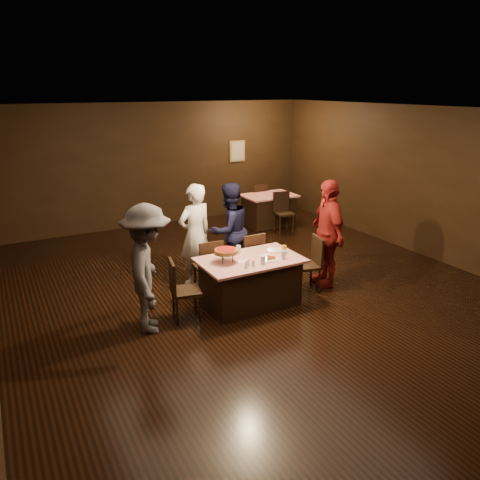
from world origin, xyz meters
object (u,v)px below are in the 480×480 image
at_px(diner_grey_knit, 148,269).
at_px(glass_front_left, 263,260).
at_px(glass_amber, 284,250).
at_px(diner_red_shirt, 327,233).
at_px(main_table, 250,281).
at_px(chair_end_left, 186,290).
at_px(pizza_stand, 226,251).
at_px(glass_back, 238,250).
at_px(chair_end_right, 306,264).
at_px(chair_back_near, 284,213).
at_px(chair_back_far, 257,201).
at_px(plate_empty, 275,250).
at_px(glass_front_right, 283,255).
at_px(diner_white_jacket, 195,235).
at_px(diner_navy_hoodie, 229,230).
at_px(chair_far_right, 249,258).
at_px(chair_far_left, 208,266).
at_px(back_table, 269,210).

xyz_separation_m(diner_grey_knit, glass_front_left, (1.72, -0.26, -0.09)).
bearing_deg(glass_amber, diner_red_shirt, 7.27).
distance_m(main_table, diner_grey_knit, 1.75).
height_order(chair_end_left, pizza_stand, pizza_stand).
bearing_deg(glass_back, chair_end_right, -14.62).
distance_m(chair_end_right, chair_back_near, 3.42).
distance_m(chair_back_far, diner_grey_knit, 6.18).
bearing_deg(plate_empty, chair_back_near, 53.88).
relative_size(chair_end_left, glass_front_right, 6.79).
bearing_deg(plate_empty, diner_white_jacket, 133.36).
relative_size(diner_white_jacket, diner_navy_hoodie, 1.03).
bearing_deg(chair_far_right, glass_front_left, 70.60).
bearing_deg(chair_end_left, diner_red_shirt, -77.04).
relative_size(diner_grey_knit, glass_front_right, 13.26).
bearing_deg(diner_grey_knit, chair_back_near, -36.03).
xyz_separation_m(main_table, chair_back_near, (2.66, 3.05, 0.09)).
relative_size(chair_back_far, diner_white_jacket, 0.53).
xyz_separation_m(chair_back_far, diner_navy_hoodie, (-2.41, -3.13, 0.40)).
bearing_deg(plate_empty, diner_navy_hoodie, 105.33).
bearing_deg(chair_back_far, glass_back, 55.79).
bearing_deg(chair_far_right, chair_far_left, -0.96).
height_order(main_table, diner_red_shirt, diner_red_shirt).
bearing_deg(chair_far_left, back_table, -132.23).
relative_size(chair_back_far, pizza_stand, 2.50).
bearing_deg(diner_white_jacket, plate_empty, 120.97).
bearing_deg(glass_front_left, pizza_stand, 142.13).
bearing_deg(glass_front_right, chair_far_right, 92.86).
height_order(main_table, chair_far_right, chair_far_right).
height_order(chair_end_right, glass_front_right, chair_end_right).
bearing_deg(diner_navy_hoodie, back_table, -146.70).
bearing_deg(diner_white_jacket, chair_far_right, 139.91).
relative_size(diner_navy_hoodie, pizza_stand, 4.58).
distance_m(chair_far_left, chair_far_right, 0.80).
xyz_separation_m(back_table, glass_front_right, (-2.21, -4.00, 0.46)).
height_order(chair_end_left, chair_back_near, same).
bearing_deg(back_table, diner_navy_hoodie, -133.62).
bearing_deg(pizza_stand, glass_back, 35.54).
distance_m(chair_far_right, diner_white_jacket, 1.03).
relative_size(main_table, diner_red_shirt, 0.85).
relative_size(diner_white_jacket, diner_red_shirt, 0.96).
bearing_deg(diner_white_jacket, glass_front_left, 95.42).
bearing_deg(glass_back, back_table, 51.78).
xyz_separation_m(main_table, glass_front_right, (0.45, -0.25, 0.46)).
distance_m(back_table, plate_empty, 4.19).
bearing_deg(diner_red_shirt, chair_far_right, -104.66).
bearing_deg(chair_back_near, chair_end_left, -131.54).
distance_m(glass_amber, glass_back, 0.74).
height_order(glass_front_right, glass_back, same).
bearing_deg(chair_back_far, diner_red_shirt, 75.27).
relative_size(plate_empty, glass_amber, 1.79).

